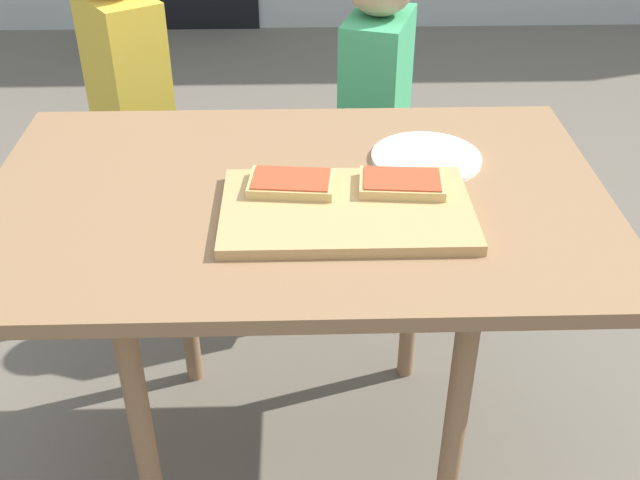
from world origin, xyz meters
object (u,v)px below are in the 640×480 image
Objects in this scene: child_left at (129,97)px; child_right at (375,112)px; pizza_slice_far_left at (291,183)px; pizza_slice_far_right at (402,183)px; cutting_board at (347,210)px; plate_white_right at (426,158)px; dining_table at (297,225)px.

child_left reaches higher than child_right.
pizza_slice_far_left and pizza_slice_far_right have the same top height.
cutting_board is 0.41× the size of child_left.
child_left is (-0.67, 0.53, -0.10)m from plate_white_right.
child_left reaches higher than cutting_board.
pizza_slice_far_right is 0.16× the size of child_right.
cutting_board is 0.89m from child_left.
pizza_slice_far_right is (0.10, 0.05, 0.02)m from cutting_board.
plate_white_right is at bearing 27.50° from pizza_slice_far_left.
cutting_board reaches higher than plate_white_right.
dining_table is 0.66m from child_right.
pizza_slice_far_left is at bearing -152.50° from plate_white_right.
plate_white_right is at bearing 49.92° from cutting_board.
cutting_board reaches higher than dining_table.
plate_white_right is at bearing 24.61° from dining_table.
pizza_slice_far_right is at bearing -91.61° from child_right.
child_right reaches higher than pizza_slice_far_right.
pizza_slice_far_left is at bearing -111.04° from dining_table.
dining_table is at bearing 172.13° from pizza_slice_far_right.
child_right is (0.02, 0.66, -0.16)m from pizza_slice_far_right.
cutting_board is 0.11m from pizza_slice_far_right.
child_left reaches higher than plate_white_right.
cutting_board is 2.74× the size of pizza_slice_far_right.
pizza_slice_far_right reaches higher than plate_white_right.
child_left reaches higher than pizza_slice_far_right.
dining_table is at bearing -155.39° from plate_white_right.
pizza_slice_far_right is (0.19, -0.01, 0.00)m from pizza_slice_far_left.
child_left is 0.62m from child_right.
cutting_board is 0.73m from child_right.
child_left is at bearing 121.80° from pizza_slice_far_left.
plate_white_right reaches higher than dining_table.
child_left is at bearing 123.03° from dining_table.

